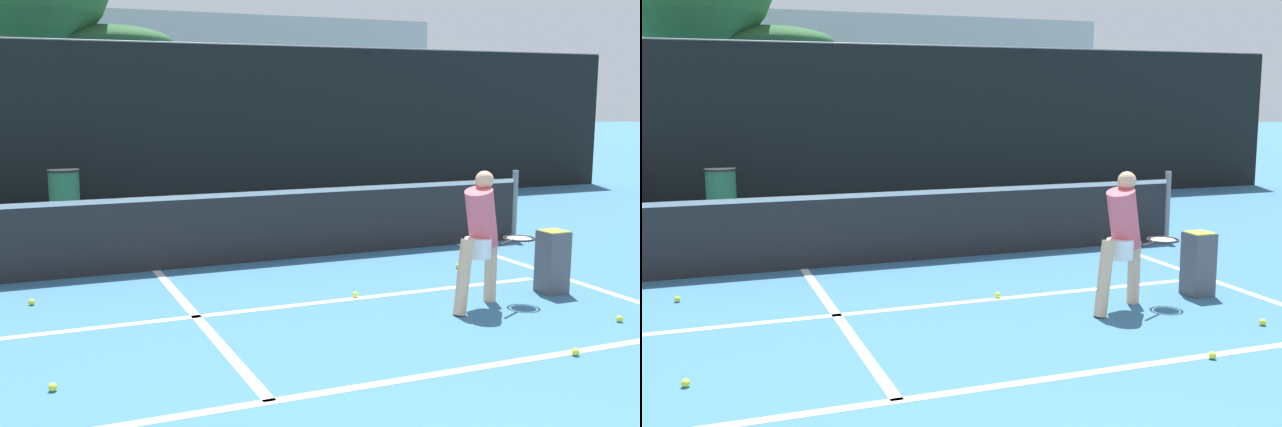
# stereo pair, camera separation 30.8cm
# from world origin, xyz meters

# --- Properties ---
(court_baseline_near) EXTENTS (11.00, 0.10, 0.01)m
(court_baseline_near) POSITION_xyz_m (0.00, 2.85, 0.00)
(court_baseline_near) COLOR white
(court_baseline_near) RESTS_ON ground
(court_service_line) EXTENTS (8.25, 0.10, 0.01)m
(court_service_line) POSITION_xyz_m (0.00, 5.14, 0.00)
(court_service_line) COLOR white
(court_service_line) RESTS_ON ground
(court_center_mark) EXTENTS (0.10, 4.48, 0.01)m
(court_center_mark) POSITION_xyz_m (0.00, 5.09, 0.00)
(court_center_mark) COLOR white
(court_center_mark) RESTS_ON ground
(court_sideline_right) EXTENTS (0.10, 5.48, 0.01)m
(court_sideline_right) POSITION_xyz_m (4.51, 5.09, 0.00)
(court_sideline_right) COLOR white
(court_sideline_right) RESTS_ON ground
(net) EXTENTS (11.09, 0.09, 1.07)m
(net) POSITION_xyz_m (0.00, 7.33, 0.51)
(net) COLOR slate
(net) RESTS_ON ground
(fence_back) EXTENTS (24.00, 0.06, 3.24)m
(fence_back) POSITION_xyz_m (0.00, 12.77, 1.61)
(fence_back) COLOR black
(fence_back) RESTS_ON ground
(player_practicing) EXTENTS (1.19, 0.55, 1.44)m
(player_practicing) POSITION_xyz_m (2.83, 4.37, 0.78)
(player_practicing) COLOR #DBAD84
(player_practicing) RESTS_ON ground
(tennis_ball_scattered_0) EXTENTS (0.07, 0.07, 0.07)m
(tennis_ball_scattered_0) POSITION_xyz_m (3.61, 5.95, 0.03)
(tennis_ball_scattered_0) COLOR #D1E033
(tennis_ball_scattered_0) RESTS_ON ground
(tennis_ball_scattered_1) EXTENTS (0.07, 0.07, 0.07)m
(tennis_ball_scattered_1) POSITION_xyz_m (3.79, 3.37, 0.03)
(tennis_ball_scattered_1) COLOR #D1E033
(tennis_ball_scattered_1) RESTS_ON ground
(tennis_ball_scattered_3) EXTENTS (0.07, 0.07, 0.07)m
(tennis_ball_scattered_3) POSITION_xyz_m (1.79, 5.19, 0.03)
(tennis_ball_scattered_3) COLOR #D1E033
(tennis_ball_scattered_3) RESTS_ON ground
(tennis_ball_scattered_5) EXTENTS (0.07, 0.07, 0.07)m
(tennis_ball_scattered_5) POSITION_xyz_m (-1.44, 3.66, 0.03)
(tennis_ball_scattered_5) COLOR #D1E033
(tennis_ball_scattered_5) RESTS_ON ground
(tennis_ball_scattered_6) EXTENTS (0.07, 0.07, 0.07)m
(tennis_ball_scattered_6) POSITION_xyz_m (-1.51, 6.23, 0.03)
(tennis_ball_scattered_6) COLOR #D1E033
(tennis_ball_scattered_6) RESTS_ON ground
(tennis_ball_scattered_7) EXTENTS (0.07, 0.07, 0.07)m
(tennis_ball_scattered_7) POSITION_xyz_m (2.72, 2.78, 0.03)
(tennis_ball_scattered_7) COLOR #D1E033
(tennis_ball_scattered_7) RESTS_ON ground
(ball_hopper) EXTENTS (0.28, 0.28, 0.71)m
(ball_hopper) POSITION_xyz_m (3.92, 4.54, 0.37)
(ball_hopper) COLOR #4C4C51
(ball_hopper) RESTS_ON ground
(trash_bin) EXTENTS (0.55, 0.55, 0.93)m
(trash_bin) POSITION_xyz_m (-0.78, 11.74, 0.47)
(trash_bin) COLOR #28603D
(trash_bin) RESTS_ON ground
(parked_car) EXTENTS (1.81, 4.18, 1.38)m
(parked_car) POSITION_xyz_m (0.61, 16.80, 0.58)
(parked_car) COLOR black
(parked_car) RESTS_ON ground
(tree_mid) EXTENTS (3.73, 3.73, 4.19)m
(tree_mid) POSITION_xyz_m (1.08, 20.28, 3.70)
(tree_mid) COLOR brown
(tree_mid) RESTS_ON ground
(building_far) EXTENTS (36.00, 2.40, 5.87)m
(building_far) POSITION_xyz_m (0.00, 32.38, 2.94)
(building_far) COLOR #B2ADA3
(building_far) RESTS_ON ground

